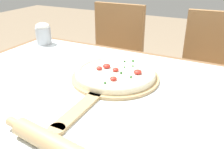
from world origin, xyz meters
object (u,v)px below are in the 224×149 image
at_px(pizza_peel, 112,80).
at_px(rolling_pin, 62,149).
at_px(chair_right, 211,76).
at_px(chair_left, 114,58).
at_px(flour_cup, 43,33).
at_px(pizza, 115,73).

xyz_separation_m(pizza_peel, rolling_pin, (0.07, -0.41, 0.02)).
bearing_deg(chair_right, chair_left, 176.44).
xyz_separation_m(pizza_peel, flour_cup, (-0.56, 0.25, 0.06)).
bearing_deg(chair_right, pizza_peel, -117.77).
bearing_deg(chair_left, rolling_pin, -70.23).
xyz_separation_m(rolling_pin, flour_cup, (-0.63, 0.66, 0.04)).
bearing_deg(pizza_peel, chair_left, 115.70).
xyz_separation_m(chair_right, flour_cup, (-0.88, -0.47, 0.27)).
height_order(pizza, flour_cup, flour_cup).
bearing_deg(pizza, rolling_pin, -80.58).
height_order(pizza_peel, pizza, pizza).
relative_size(pizza_peel, pizza, 1.79).
bearing_deg(pizza_peel, flour_cup, 155.86).
distance_m(rolling_pin, chair_right, 1.18).
bearing_deg(pizza, flour_cup, 158.14).
xyz_separation_m(pizza, rolling_pin, (0.07, -0.44, -0.00)).
height_order(chair_right, flour_cup, chair_right).
bearing_deg(pizza, pizza_peel, -90.22).
height_order(pizza, rolling_pin, rolling_pin).
distance_m(pizza_peel, rolling_pin, 0.42).
xyz_separation_m(pizza, chair_left, (-0.35, 0.69, -0.24)).
relative_size(rolling_pin, chair_left, 0.44).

